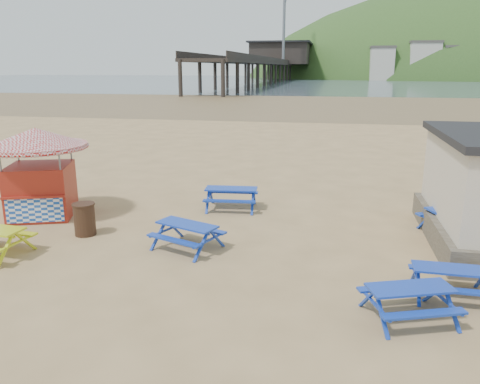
# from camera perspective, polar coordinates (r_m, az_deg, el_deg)

# --- Properties ---
(ground) EXTENTS (400.00, 400.00, 0.00)m
(ground) POSITION_cam_1_polar(r_m,az_deg,el_deg) (14.05, -5.89, -5.26)
(ground) COLOR tan
(ground) RESTS_ON ground
(wet_sand) EXTENTS (400.00, 400.00, 0.00)m
(wet_sand) POSITION_cam_1_polar(r_m,az_deg,el_deg) (67.87, 7.98, 10.74)
(wet_sand) COLOR brown
(wet_sand) RESTS_ON ground
(sea) EXTENTS (400.00, 400.00, 0.00)m
(sea) POSITION_cam_1_polar(r_m,az_deg,el_deg) (182.69, 10.24, 13.22)
(sea) COLOR #42535F
(sea) RESTS_ON ground
(picnic_table_blue_a) EXTENTS (1.92, 1.61, 0.75)m
(picnic_table_blue_a) POSITION_cam_1_polar(r_m,az_deg,el_deg) (16.42, -1.07, -0.79)
(picnic_table_blue_a) COLOR #142098
(picnic_table_blue_a) RESTS_ON ground
(picnic_table_blue_c) EXTENTS (2.41, 2.22, 0.82)m
(picnic_table_blue_c) POSITION_cam_1_polar(r_m,az_deg,el_deg) (15.35, 25.17, -3.27)
(picnic_table_blue_c) COLOR #142098
(picnic_table_blue_c) RESTS_ON ground
(picnic_table_blue_d) EXTENTS (2.10, 1.91, 0.72)m
(picnic_table_blue_d) POSITION_cam_1_polar(r_m,az_deg,el_deg) (12.94, -6.44, -5.37)
(picnic_table_blue_d) COLOR #142098
(picnic_table_blue_d) RESTS_ON ground
(picnic_table_blue_e) EXTENTS (2.01, 1.81, 0.69)m
(picnic_table_blue_e) POSITION_cam_1_polar(r_m,az_deg,el_deg) (10.03, 19.90, -12.60)
(picnic_table_blue_e) COLOR #142098
(picnic_table_blue_e) RESTS_ON ground
(picnic_table_blue_f) EXTENTS (1.62, 1.32, 0.67)m
(picnic_table_blue_f) POSITION_cam_1_polar(r_m,az_deg,el_deg) (11.25, 24.25, -10.02)
(picnic_table_blue_f) COLOR #142098
(picnic_table_blue_f) RESTS_ON ground
(ice_cream_kiosk) EXTENTS (4.22, 4.22, 2.96)m
(ice_cream_kiosk) POSITION_cam_1_polar(r_m,az_deg,el_deg) (16.67, -23.38, 3.45)
(ice_cream_kiosk) COLOR maroon
(ice_cream_kiosk) RESTS_ON ground
(litter_bin) EXTENTS (0.66, 0.66, 0.97)m
(litter_bin) POSITION_cam_1_polar(r_m,az_deg,el_deg) (14.60, -18.42, -3.13)
(litter_bin) COLOR #3C2517
(litter_bin) RESTS_ON ground
(pier) EXTENTS (24.00, 220.00, 39.29)m
(pier) POSITION_cam_1_polar(r_m,az_deg,el_deg) (192.07, 4.81, 15.10)
(pier) COLOR black
(pier) RESTS_ON ground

